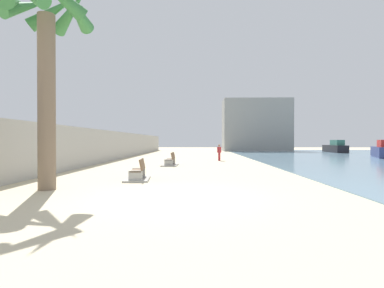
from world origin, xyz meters
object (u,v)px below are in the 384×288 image
at_px(person_walking, 219,151).
at_px(boat_outer, 335,148).
at_px(bench_far, 170,162).
at_px(boat_far_right, 384,151).
at_px(bench_near, 138,175).
at_px(palm_tree, 46,36).

relative_size(person_walking, boat_outer, 0.19).
height_order(bench_far, person_walking, person_walking).
xyz_separation_m(bench_far, boat_outer, (23.68, 26.15, 0.55)).
bearing_deg(boat_far_right, boat_outer, 84.72).
height_order(bench_near, boat_outer, boat_outer).
bearing_deg(boat_far_right, person_walking, -163.40).
distance_m(bench_far, boat_far_right, 24.93).
bearing_deg(person_walking, boat_outer, 46.11).
relative_size(palm_tree, boat_far_right, 1.12).
xyz_separation_m(person_walking, boat_outer, (19.69, 20.47, -0.08)).
bearing_deg(boat_far_right, palm_tree, -139.24).
height_order(palm_tree, bench_far, palm_tree).
relative_size(bench_near, bench_far, 1.03).
xyz_separation_m(bench_near, boat_outer, (24.43, 34.36, 0.55)).
bearing_deg(person_walking, bench_near, -108.85).
bearing_deg(bench_near, boat_outer, 54.58).
bearing_deg(palm_tree, bench_far, 72.34).
distance_m(boat_outer, boat_far_right, 15.08).
xyz_separation_m(palm_tree, person_walking, (7.54, 16.82, -4.81)).
bearing_deg(boat_outer, boat_far_right, -95.28).
bearing_deg(palm_tree, person_walking, 65.87).
relative_size(bench_far, boat_outer, 0.28).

